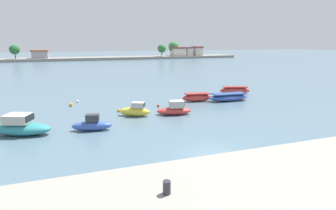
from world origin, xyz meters
TOP-DOWN VIEW (x-y plane):
  - ground_plane at (0.00, 0.00)m, footprint 400.00×400.00m
  - seawall_embankment at (0.00, -7.40)m, footprint 93.21×5.01m
  - mooring_bollard at (-5.93, -7.32)m, footprint 0.28×0.28m
  - moored_boat_0 at (-13.53, 9.15)m, footprint 5.43×3.59m
  - moored_boat_1 at (-7.77, 8.38)m, footprint 3.63×1.76m
  - moored_boat_2 at (-3.16, 11.78)m, footprint 3.48×2.51m
  - moored_boat_3 at (1.04, 11.05)m, footprint 3.96×2.18m
  - moored_boat_4 at (6.05, 16.18)m, footprint 4.14×1.80m
  - moored_boat_5 at (10.12, 15.08)m, footprint 5.68×2.00m
  - moored_boat_6 at (13.65, 19.09)m, footprint 4.76×2.55m
  - mooring_buoy_0 at (0.30, 14.84)m, footprint 0.32×0.32m
  - mooring_buoy_1 at (-8.97, 20.39)m, footprint 0.35×0.35m
  - mooring_buoy_3 at (-4.59, 14.03)m, footprint 0.34×0.34m
  - mooring_buoy_4 at (-9.75, 18.57)m, footprint 0.42×0.42m
  - distant_shoreline at (5.63, 103.65)m, footprint 126.30×11.35m

SIDE VIEW (x-z plane):
  - ground_plane at x=0.00m, z-range 0.00..0.00m
  - mooring_buoy_0 at x=0.30m, z-range 0.00..0.32m
  - mooring_buoy_3 at x=-4.59m, z-range 0.00..0.34m
  - mooring_buoy_1 at x=-8.97m, z-range 0.00..0.35m
  - mooring_buoy_4 at x=-9.75m, z-range 0.00..0.42m
  - moored_boat_5 at x=10.12m, z-range -0.02..1.01m
  - moored_boat_4 at x=6.05m, z-range -0.02..1.07m
  - moored_boat_1 at x=-7.77m, z-range -0.21..1.27m
  - moored_boat_6 at x=13.65m, z-range -0.02..1.08m
  - moored_boat_3 at x=1.04m, z-range -0.19..1.33m
  - moored_boat_2 at x=-3.16m, z-range -0.16..1.35m
  - moored_boat_0 at x=-13.53m, z-range -0.20..1.59m
  - seawall_embankment at x=0.00m, z-range 0.00..2.61m
  - distant_shoreline at x=5.63m, z-range -2.41..5.23m
  - mooring_bollard at x=-5.93m, z-range 2.61..3.09m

